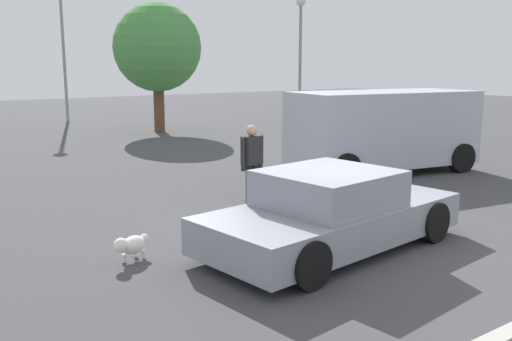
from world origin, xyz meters
name	(u,v)px	position (x,y,z in m)	size (l,w,h in m)	color
ground_plane	(343,242)	(0.00, 0.00, 0.00)	(80.00, 80.00, 0.00)	#424244
sedan_foreground	(331,213)	(-0.39, -0.11, 0.56)	(4.46, 2.33, 1.22)	gray
dog	(131,245)	(-3.11, 1.10, 0.24)	(0.62, 0.44, 0.41)	white
van_white	(383,129)	(4.96, 3.70, 1.13)	(5.09, 2.88, 2.09)	#B2B7C1
pedestrian	(252,158)	(0.23, 2.87, 0.94)	(0.56, 0.30, 1.59)	black
light_post_near	(300,37)	(11.07, 14.39, 3.98)	(0.44, 0.44, 5.79)	gray
light_post_mid	(61,12)	(2.27, 21.30, 5.14)	(0.44, 0.44, 7.79)	gray
tree_back_center	(157,48)	(4.11, 15.02, 3.40)	(3.54, 3.54, 5.19)	brown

